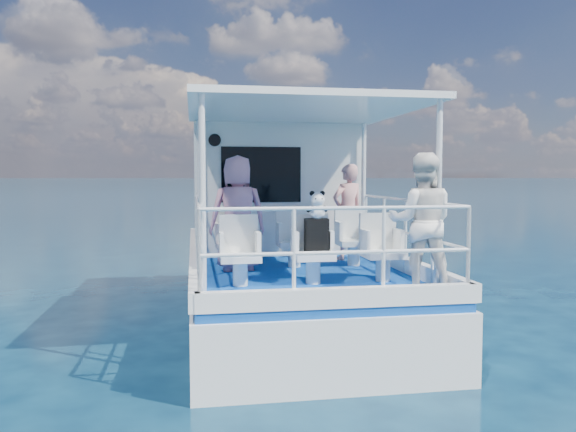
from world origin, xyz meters
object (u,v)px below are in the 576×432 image
at_px(passenger_stbd_aft, 422,222).
at_px(backpack_center, 317,236).
at_px(passenger_port_fwd, 238,213).
at_px(panda, 317,205).

bearing_deg(passenger_stbd_aft, backpack_center, -8.79).
bearing_deg(backpack_center, passenger_port_fwd, 127.10).
bearing_deg(panda, passenger_port_fwd, 126.53).
bearing_deg(passenger_port_fwd, panda, 123.10).
height_order(passenger_stbd_aft, backpack_center, passenger_stbd_aft).
height_order(passenger_port_fwd, backpack_center, passenger_port_fwd).
bearing_deg(passenger_port_fwd, passenger_stbd_aft, 135.42).
distance_m(passenger_stbd_aft, backpack_center, 1.27).
relative_size(passenger_stbd_aft, panda, 4.74).
xyz_separation_m(backpack_center, panda, (0.00, -0.03, 0.38)).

